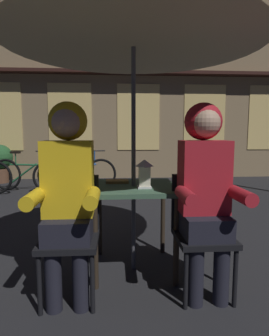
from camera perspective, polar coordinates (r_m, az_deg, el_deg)
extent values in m
plane|color=#232326|center=(2.65, -0.19, -19.46)|extent=(60.00, 60.00, 0.00)
cube|color=#42664C|center=(2.42, -0.20, -3.94)|extent=(0.72, 0.72, 0.04)
cylinder|color=#2D2319|center=(2.22, -7.93, -14.94)|extent=(0.04, 0.04, 0.70)
cylinder|color=#2D2319|center=(2.27, 8.44, -14.52)|extent=(0.04, 0.04, 0.70)
cylinder|color=#2D2319|center=(2.81, -7.05, -10.23)|extent=(0.04, 0.04, 0.70)
cylinder|color=#2D2319|center=(2.84, 5.73, -10.00)|extent=(0.04, 0.04, 0.70)
cylinder|color=#4C4C51|center=(2.37, -0.21, 5.65)|extent=(0.04, 0.04, 2.25)
cone|color=tan|center=(2.53, -0.22, 27.32)|extent=(2.10, 2.10, 0.38)
cube|color=white|center=(2.30, 1.98, -3.83)|extent=(0.11, 0.11, 0.02)
cube|color=white|center=(2.29, 1.99, -1.67)|extent=(0.09, 0.09, 0.16)
pyramid|color=white|center=(2.27, 2.00, 1.01)|extent=(0.11, 0.11, 0.06)
cube|color=black|center=(2.09, -13.01, -14.18)|extent=(0.40, 0.40, 0.04)
cylinder|color=black|center=(2.02, -8.49, -22.01)|extent=(0.03, 0.03, 0.41)
cylinder|color=black|center=(2.07, -18.62, -21.49)|extent=(0.03, 0.03, 0.41)
cylinder|color=black|center=(2.32, -7.80, -17.95)|extent=(0.03, 0.03, 0.41)
cylinder|color=black|center=(2.37, -16.45, -17.65)|extent=(0.03, 0.03, 0.41)
cube|color=black|center=(2.20, -12.42, -6.85)|extent=(0.40, 0.03, 0.42)
cube|color=black|center=(2.16, 13.76, -13.50)|extent=(0.40, 0.40, 0.04)
cylinder|color=black|center=(2.17, 19.61, -20.20)|extent=(0.03, 0.03, 0.41)
cylinder|color=black|center=(2.06, 10.27, -21.33)|extent=(0.03, 0.03, 0.41)
cylinder|color=black|center=(2.45, 16.31, -16.77)|extent=(0.03, 0.03, 0.41)
cylinder|color=black|center=(2.36, 8.16, -17.50)|extent=(0.03, 0.03, 0.41)
cube|color=black|center=(2.27, 12.51, -6.45)|extent=(0.40, 0.03, 0.42)
cylinder|color=black|center=(2.05, -10.78, -20.86)|extent=(0.11, 0.11, 0.45)
cylinder|color=black|center=(2.08, -16.04, -20.61)|extent=(0.11, 0.11, 0.45)
cube|color=black|center=(2.06, -13.09, -11.59)|extent=(0.32, 0.36, 0.16)
cube|color=yellow|center=(2.02, -13.18, -2.03)|extent=(0.34, 0.22, 0.52)
cylinder|color=yellow|center=(1.80, -8.52, -5.93)|extent=(0.09, 0.30, 0.09)
cylinder|color=yellow|center=(1.86, -19.68, -5.82)|extent=(0.09, 0.30, 0.09)
sphere|color=tan|center=(2.00, -13.48, 8.95)|extent=(0.21, 0.21, 0.21)
sphere|color=yellow|center=(2.05, -13.26, 9.18)|extent=(0.27, 0.27, 0.27)
cylinder|color=black|center=(2.16, 17.08, -19.52)|extent=(0.11, 0.11, 0.45)
cylinder|color=black|center=(2.11, 12.22, -20.08)|extent=(0.11, 0.11, 0.45)
cube|color=black|center=(2.13, 13.84, -10.98)|extent=(0.32, 0.36, 0.16)
cube|color=red|center=(2.09, 13.78, -1.74)|extent=(0.34, 0.22, 0.52)
cylinder|color=red|center=(1.97, 20.67, -5.18)|extent=(0.09, 0.30, 0.09)
cylinder|color=red|center=(1.85, 10.43, -5.61)|extent=(0.09, 0.30, 0.09)
sphere|color=tan|center=(2.07, 14.09, 8.86)|extent=(0.21, 0.21, 0.21)
sphere|color=red|center=(2.12, 13.68, 9.09)|extent=(0.27, 0.27, 0.27)
cube|color=#937A56|center=(8.03, 0.61, 20.80)|extent=(10.00, 0.60, 6.20)
cube|color=#F4D17A|center=(8.02, -25.54, 9.30)|extent=(1.10, 0.02, 1.70)
cube|color=#F4D17A|center=(7.56, -12.84, 9.98)|extent=(1.10, 0.02, 1.70)
cube|color=#F4D17A|center=(7.50, 0.79, 10.17)|extent=(1.10, 0.02, 1.70)
cube|color=#F4D17A|center=(7.84, 13.92, 9.83)|extent=(1.10, 0.02, 1.70)
cube|color=#F4D17A|center=(8.54, 25.38, 9.12)|extent=(1.10, 0.02, 1.70)
cube|color=#331914|center=(7.50, 0.90, 18.66)|extent=(9.00, 0.36, 0.08)
torus|color=black|center=(5.95, -16.16, -1.52)|extent=(0.65, 0.20, 0.66)
torus|color=black|center=(6.45, -24.38, -1.23)|extent=(0.65, 0.20, 0.66)
cylinder|color=#236B3D|center=(6.16, -20.52, 0.60)|extent=(0.82, 0.22, 0.04)
cylinder|color=#236B3D|center=(6.24, -21.43, -1.04)|extent=(0.60, 0.17, 0.44)
cylinder|color=#236B3D|center=(6.30, -22.83, 1.72)|extent=(0.02, 0.02, 0.24)
cube|color=black|center=(6.29, -22.88, 2.90)|extent=(0.21, 0.12, 0.04)
cylinder|color=#236B3D|center=(5.96, -17.34, 1.88)|extent=(0.02, 0.02, 0.28)
cylinder|color=black|center=(5.95, -17.39, 3.23)|extent=(0.43, 0.12, 0.02)
torus|color=black|center=(5.95, -6.82, -1.29)|extent=(0.66, 0.19, 0.66)
torus|color=black|center=(5.88, -16.68, -1.64)|extent=(0.66, 0.19, 0.66)
cylinder|color=#1E4C93|center=(5.87, -11.77, 0.60)|extent=(0.82, 0.21, 0.04)
cylinder|color=#1E4C93|center=(5.88, -12.91, -1.20)|extent=(0.60, 0.16, 0.44)
cylinder|color=#1E4C93|center=(5.84, -14.59, 1.68)|extent=(0.02, 0.02, 0.24)
cube|color=black|center=(5.83, -14.63, 2.95)|extent=(0.21, 0.12, 0.04)
cylinder|color=#1E4C93|center=(5.90, -8.04, 2.08)|extent=(0.02, 0.02, 0.28)
cylinder|color=black|center=(5.89, -8.07, 3.43)|extent=(0.44, 0.12, 0.02)
cube|color=olive|center=(2.55, -3.48, -2.68)|extent=(0.20, 0.14, 0.02)
cylinder|color=brown|center=(7.54, -25.36, -1.40)|extent=(0.36, 0.36, 0.34)
sphere|color=#285B2D|center=(7.50, -25.54, 2.00)|extent=(0.60, 0.60, 0.60)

